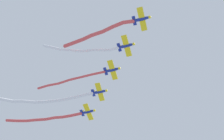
{
  "coord_description": "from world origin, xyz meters",
  "views": [
    {
      "loc": [
        26.84,
        5.95,
        7.65
      ],
      "look_at": [
        -6.95,
        -20.45,
        79.05
      ],
      "focal_mm": 48.98,
      "sensor_mm": 36.0,
      "label": 1
    }
  ],
  "objects_px": {
    "airplane_right_wing": "(112,70)",
    "airplane_trail": "(88,112)",
    "airplane_left_wing": "(126,46)",
    "airplane_lead": "(142,19)",
    "airplane_slot": "(100,92)"
  },
  "relations": [
    {
      "from": "airplane_left_wing",
      "to": "airplane_trail",
      "type": "xyz_separation_m",
      "value": [
        -10.95,
        -22.37,
        0.75
      ]
    },
    {
      "from": "airplane_left_wing",
      "to": "airplane_right_wing",
      "type": "distance_m",
      "value": 8.31
    },
    {
      "from": "airplane_left_wing",
      "to": "airplane_right_wing",
      "type": "xyz_separation_m",
      "value": [
        -3.65,
        -7.46,
        0.25
      ]
    },
    {
      "from": "airplane_left_wing",
      "to": "airplane_trail",
      "type": "bearing_deg",
      "value": 131.03
    },
    {
      "from": "airplane_lead",
      "to": "airplane_right_wing",
      "type": "bearing_deg",
      "value": 130.34
    },
    {
      "from": "airplane_left_wing",
      "to": "airplane_trail",
      "type": "distance_m",
      "value": 24.92
    },
    {
      "from": "airplane_slot",
      "to": "airplane_trail",
      "type": "distance_m",
      "value": 8.3
    },
    {
      "from": "airplane_right_wing",
      "to": "airplane_trail",
      "type": "distance_m",
      "value": 16.61
    },
    {
      "from": "airplane_right_wing",
      "to": "airplane_slot",
      "type": "bearing_deg",
      "value": 130.45
    },
    {
      "from": "airplane_lead",
      "to": "airplane_slot",
      "type": "distance_m",
      "value": 24.92
    },
    {
      "from": "airplane_lead",
      "to": "airplane_left_wing",
      "type": "relative_size",
      "value": 1.0
    },
    {
      "from": "airplane_lead",
      "to": "airplane_left_wing",
      "type": "height_order",
      "value": "airplane_left_wing"
    },
    {
      "from": "airplane_slot",
      "to": "airplane_right_wing",
      "type": "bearing_deg",
      "value": -51.73
    },
    {
      "from": "airplane_lead",
      "to": "airplane_right_wing",
      "type": "xyz_separation_m",
      "value": [
        -7.3,
        -14.91,
        0.5
      ]
    },
    {
      "from": "airplane_lead",
      "to": "airplane_left_wing",
      "type": "xyz_separation_m",
      "value": [
        -3.65,
        -7.46,
        0.25
      ]
    }
  ]
}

